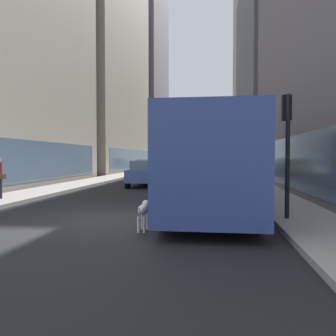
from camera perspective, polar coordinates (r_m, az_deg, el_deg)
name	(u,v)px	position (r m, az deg, el deg)	size (l,w,h in m)	color
ground_plane	(190,171)	(44.56, 3.76, -0.50)	(120.00, 120.00, 0.00)	#232326
sidewalk_left	(148,170)	(45.27, -3.46, -0.36)	(2.40, 110.00, 0.15)	#9E9991
sidewalk_right	(233,171)	(44.55, 11.09, -0.43)	(2.40, 110.00, 0.15)	#ADA89E
building_left_mid	(96,33)	(46.77, -12.30, 21.62)	(9.64, 21.92, 35.37)	#B2A893
building_left_far	(136,61)	(68.46, -5.57, 17.71)	(10.64, 19.54, 41.10)	slate
building_right_mid	(292,72)	(41.97, 20.40, 15.22)	(11.01, 20.72, 23.23)	slate
building_right_far	(262,68)	(65.85, 15.71, 16.16)	(8.96, 23.21, 36.35)	#B2A893
transit_bus	(210,159)	(12.53, 7.27, 1.60)	(2.78, 11.53, 3.05)	#33478C
car_yellow_taxi	(196,167)	(36.14, 4.82, 0.26)	(1.87, 4.13, 1.62)	yellow
car_red_coupe	(149,168)	(30.32, -3.30, -0.04)	(1.94, 4.69, 1.62)	red
car_grey_wagon	(187,163)	(56.19, 3.29, 0.83)	(1.88, 4.76, 1.62)	slate
car_blue_hatchback	(147,173)	(21.10, -3.61, -0.88)	(1.87, 4.29, 1.62)	#4C6BB7
car_black_suv	(199,165)	(43.50, 5.26, 0.52)	(1.75, 4.02, 1.62)	black
dalmatian_dog	(143,210)	(8.39, -4.23, -7.19)	(0.22, 0.96, 0.72)	white
traffic_light_near	(287,135)	(9.77, 19.72, 5.30)	(0.24, 0.40, 3.40)	black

